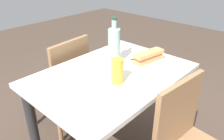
{
  "coord_description": "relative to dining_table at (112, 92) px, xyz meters",
  "views": [
    {
      "loc": [
        -0.91,
        -0.84,
        1.41
      ],
      "look_at": [
        0.0,
        0.0,
        0.78
      ],
      "focal_mm": 35.68,
      "sensor_mm": 36.0,
      "label": 1
    }
  ],
  "objects": [
    {
      "name": "chair_far",
      "position": [
        0.01,
        0.55,
        -0.13
      ],
      "size": [
        0.43,
        0.43,
        0.85
      ],
      "color": "#936B47",
      "rests_on": "ground"
    },
    {
      "name": "dining_table",
      "position": [
        0.0,
        0.0,
        0.0
      ],
      "size": [
        1.0,
        0.7,
        0.76
      ],
      "color": "silver",
      "rests_on": "ground"
    },
    {
      "name": "beer_glass",
      "position": [
        -0.07,
        -0.1,
        0.21
      ],
      "size": [
        0.07,
        0.07,
        0.15
      ],
      "primitive_type": "cylinder",
      "color": "gold",
      "rests_on": "dining_table"
    },
    {
      "name": "water_bottle",
      "position": [
        0.11,
        0.09,
        0.27
      ],
      "size": [
        0.08,
        0.08,
        0.32
      ],
      "color": "#99C6B7",
      "rests_on": "dining_table"
    },
    {
      "name": "baguette_sandwich_near",
      "position": [
        0.28,
        -0.08,
        0.19
      ],
      "size": [
        0.24,
        0.11,
        0.07
      ],
      "color": "tan",
      "rests_on": "plate_near"
    },
    {
      "name": "knife_near",
      "position": [
        0.28,
        -0.02,
        0.16
      ],
      "size": [
        0.17,
        0.09,
        0.01
      ],
      "color": "silver",
      "rests_on": "plate_near"
    },
    {
      "name": "plate_near",
      "position": [
        0.28,
        -0.08,
        0.15
      ],
      "size": [
        0.25,
        0.25,
        0.01
      ],
      "primitive_type": "cylinder",
      "color": "silver",
      "rests_on": "dining_table"
    },
    {
      "name": "paper_napkin",
      "position": [
        -0.37,
        -0.18,
        0.14
      ],
      "size": [
        0.15,
        0.15,
        0.0
      ],
      "primitive_type": "cube",
      "rotation": [
        0.0,
        0.0,
        -0.1
      ],
      "color": "white",
      "rests_on": "dining_table"
    }
  ]
}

